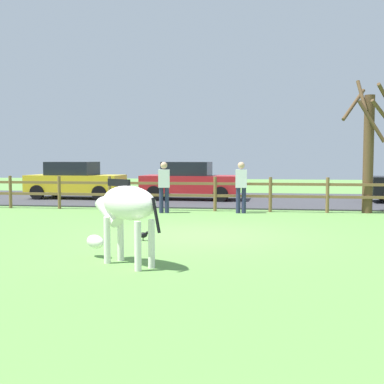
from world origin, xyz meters
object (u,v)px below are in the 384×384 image
Objects in this scene: bare_tree at (369,146)px; crow_on_grass at (144,235)px; zebra at (125,209)px; parked_car_yellow at (75,180)px; parked_car_red at (190,180)px; visitor_left_of_tree at (164,185)px; visitor_right_of_tree at (241,185)px.

crow_on_grass is at bearing -133.88° from bare_tree.
parked_car_yellow is (-5.63, 11.99, -0.08)m from zebra.
parked_car_red is at bearing 93.27° from zebra.
zebra is 2.46m from crow_on_grass.
visitor_left_of_tree is at bearing 96.54° from zebra.
visitor_right_of_tree is (2.28, -4.31, 0.06)m from parked_car_red.
parked_car_yellow is (-11.24, 3.57, -1.30)m from bare_tree.
bare_tree is 19.81× the size of crow_on_grass.
visitor_left_of_tree is (4.77, -4.48, 0.06)m from parked_car_yellow.
visitor_left_of_tree is at bearing -173.67° from visitor_right_of_tree.
bare_tree is 10.20m from zebra.
parked_car_red is 4.88m from visitor_right_of_tree.
zebra is 12.12m from parked_car_red.
bare_tree is at bearing 46.12° from crow_on_grass.
visitor_right_of_tree reaches higher than parked_car_red.
visitor_left_of_tree is (-0.60, 5.21, 0.78)m from crow_on_grass.
bare_tree is 4.26m from visitor_right_of_tree.
bare_tree is 2.60× the size of visitor_right_of_tree.
parked_car_red is 4.58m from visitor_left_of_tree.
bare_tree reaches higher than parked_car_yellow.
zebra is at bearing -86.73° from parked_car_red.
parked_car_red is 4.94m from parked_car_yellow.
visitor_left_of_tree is 1.00× the size of visitor_right_of_tree.
zebra is 0.41× the size of parked_car_red.
parked_car_red is at bearing 87.87° from visitor_left_of_tree.
visitor_right_of_tree is (2.45, 0.27, 0.00)m from visitor_left_of_tree.
zebra reaches higher than crow_on_grass.
visitor_right_of_tree is at bearing -171.05° from bare_tree.
bare_tree reaches higher than visitor_left_of_tree.
bare_tree reaches higher than crow_on_grass.
visitor_left_of_tree is at bearing 96.55° from crow_on_grass.
bare_tree is at bearing -17.62° from parked_car_yellow.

